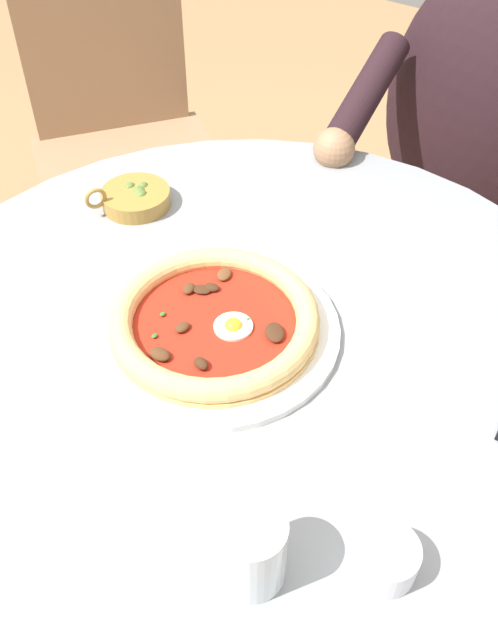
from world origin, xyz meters
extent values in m
cube|color=#9E754C|center=(0.00, 0.00, -0.01)|extent=(6.00, 6.00, 0.02)
cylinder|color=gray|center=(0.00, 0.00, 0.71)|extent=(0.95, 0.95, 0.03)
cylinder|color=gray|center=(0.00, 0.00, 0.36)|extent=(0.09, 0.09, 0.67)
cylinder|color=gray|center=(0.00, 0.00, 0.01)|extent=(0.44, 0.44, 0.02)
cylinder|color=white|center=(-0.02, 0.03, 0.73)|extent=(0.31, 0.31, 0.01)
cylinder|color=#E0B26B|center=(-0.02, 0.03, 0.73)|extent=(0.26, 0.26, 0.01)
torus|color=#E0B26B|center=(-0.02, 0.03, 0.74)|extent=(0.26, 0.26, 0.03)
cylinder|color=#A82314|center=(-0.02, 0.03, 0.74)|extent=(0.24, 0.24, 0.00)
cylinder|color=white|center=(-0.02, 0.01, 0.74)|extent=(0.05, 0.05, 0.00)
ellipsoid|color=yellow|center=(-0.02, 0.01, 0.74)|extent=(0.02, 0.02, 0.02)
ellipsoid|color=#3D2314|center=(0.02, 0.07, 0.74)|extent=(0.02, 0.02, 0.01)
ellipsoid|color=#4C2D19|center=(-0.06, 0.06, 0.74)|extent=(0.02, 0.02, 0.01)
ellipsoid|color=#4C2D19|center=(-0.11, 0.05, 0.75)|extent=(0.02, 0.03, 0.01)
ellipsoid|color=brown|center=(0.05, 0.08, 0.74)|extent=(0.03, 0.03, 0.01)
ellipsoid|color=#4C2D19|center=(0.00, 0.10, 0.74)|extent=(0.03, 0.02, 0.01)
ellipsoid|color=#3D2314|center=(0.01, 0.08, 0.74)|extent=(0.03, 0.03, 0.01)
ellipsoid|color=#3D2314|center=(0.00, -0.04, 0.74)|extent=(0.04, 0.04, 0.01)
ellipsoid|color=#3D2314|center=(-0.09, 0.00, 0.75)|extent=(0.02, 0.02, 0.01)
ellipsoid|color=#2D6B28|center=(-0.09, 0.08, 0.74)|extent=(0.01, 0.01, 0.00)
ellipsoid|color=#2D6B28|center=(0.00, 0.00, 0.74)|extent=(0.01, 0.01, 0.00)
ellipsoid|color=#2D6B28|center=(-0.05, 0.09, 0.74)|extent=(0.01, 0.01, 0.00)
cylinder|color=silver|center=(-0.25, -0.19, 0.76)|extent=(0.06, 0.06, 0.08)
cylinder|color=silver|center=(-0.25, -0.19, 0.73)|extent=(0.06, 0.06, 0.01)
cylinder|color=white|center=(-0.17, -0.28, 0.74)|extent=(0.06, 0.06, 0.04)
cylinder|color=olive|center=(-0.17, -0.28, 0.75)|extent=(0.05, 0.05, 0.01)
cylinder|color=olive|center=(0.12, 0.30, 0.73)|extent=(0.11, 0.11, 0.03)
torus|color=olive|center=(0.07, 0.33, 0.75)|extent=(0.03, 0.02, 0.03)
ellipsoid|color=#516B2D|center=(0.13, 0.30, 0.74)|extent=(0.02, 0.02, 0.02)
ellipsoid|color=#516B2D|center=(0.13, 0.30, 0.74)|extent=(0.02, 0.02, 0.02)
ellipsoid|color=#516B2D|center=(0.12, 0.29, 0.74)|extent=(0.02, 0.02, 0.02)
ellipsoid|color=#516B2D|center=(0.13, 0.32, 0.74)|extent=(0.02, 0.02, 0.02)
ellipsoid|color=#516B2D|center=(0.14, 0.30, 0.74)|extent=(0.02, 0.02, 0.02)
cube|color=#282833|center=(0.72, -0.02, 0.23)|extent=(0.29, 0.35, 0.45)
ellipsoid|color=black|center=(0.72, -0.02, 0.72)|extent=(0.23, 0.39, 0.54)
cylinder|color=black|center=(0.52, 0.13, 0.78)|extent=(0.26, 0.08, 0.16)
sphere|color=#936B4C|center=(0.42, 0.13, 0.74)|extent=(0.07, 0.07, 0.07)
cube|color=beige|center=(0.77, -0.02, 0.47)|extent=(0.41, 0.41, 0.02)
cylinder|color=#B7B2A8|center=(0.60, 0.17, 0.23)|extent=(0.02, 0.02, 0.46)
cylinder|color=#B7B2A8|center=(0.59, -0.19, 0.23)|extent=(0.02, 0.02, 0.46)
cylinder|color=#B7B2A8|center=(0.96, 0.16, 0.23)|extent=(0.02, 0.02, 0.46)
cube|color=#957050|center=(0.50, 0.71, 0.44)|extent=(0.60, 0.60, 0.02)
cube|color=#957050|center=(0.61, 0.88, 0.64)|extent=(0.33, 0.24, 0.37)
cylinder|color=#8E6B4C|center=(0.22, 0.66, 0.22)|extent=(0.02, 0.02, 0.43)
cylinder|color=#8E6B4C|center=(0.54, 0.44, 0.22)|extent=(0.02, 0.02, 0.43)
cylinder|color=#8E6B4C|center=(0.45, 0.98, 0.22)|extent=(0.02, 0.02, 0.43)
cylinder|color=#8E6B4C|center=(0.77, 0.76, 0.22)|extent=(0.02, 0.02, 0.43)
camera|label=1|loc=(-0.48, -0.36, 1.33)|focal=38.32mm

